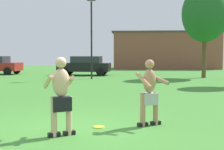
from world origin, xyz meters
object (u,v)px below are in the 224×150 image
at_px(player_in_black, 61,94).
at_px(tree_left_field, 205,14).
at_px(frisbee, 99,127).
at_px(lamp_post, 91,29).
at_px(player_with_cap, 150,90).
at_px(car_black_near_post, 85,65).

xyz_separation_m(player_in_black, tree_left_field, (6.88, 16.66, 3.81)).
distance_m(player_in_black, frisbee, 1.38).
bearing_deg(player_in_black, frisbee, 47.76).
bearing_deg(lamp_post, player_in_black, -85.08).
bearing_deg(player_in_black, tree_left_field, 67.55).
xyz_separation_m(player_in_black, lamp_post, (-1.30, 15.07, 2.59)).
height_order(player_with_cap, player_in_black, player_in_black).
relative_size(player_with_cap, player_in_black, 0.97).
bearing_deg(tree_left_field, frisbee, -111.24).
distance_m(player_in_black, car_black_near_post, 19.10).
distance_m(player_with_cap, player_in_black, 2.19).
height_order(frisbee, car_black_near_post, car_black_near_post).
distance_m(frisbee, car_black_near_post, 18.44).
height_order(car_black_near_post, lamp_post, lamp_post).
relative_size(player_in_black, frisbee, 6.05).
height_order(player_in_black, tree_left_field, tree_left_field).
bearing_deg(frisbee, tree_left_field, 68.76).
bearing_deg(tree_left_field, car_black_near_post, 166.06).
relative_size(player_with_cap, car_black_near_post, 0.37).
distance_m(player_with_cap, tree_left_field, 16.82).
bearing_deg(player_with_cap, tree_left_field, 72.38).
distance_m(player_in_black, tree_left_field, 18.42).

